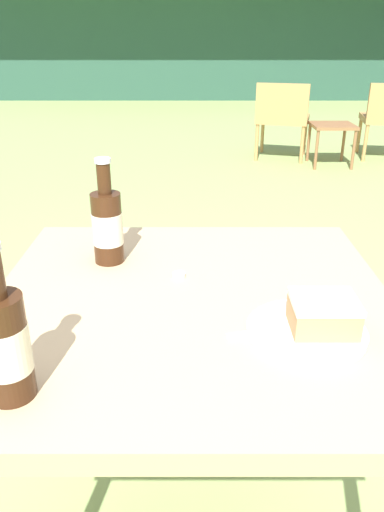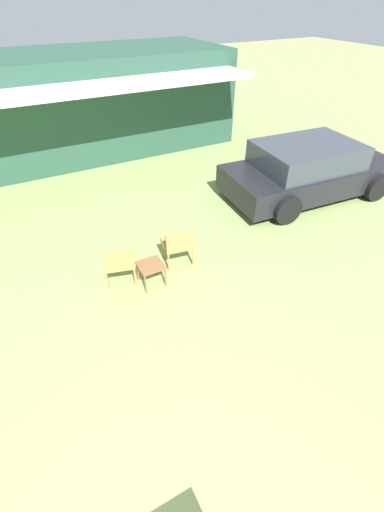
{
  "view_description": "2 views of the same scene",
  "coord_description": "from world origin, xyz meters",
  "px_view_note": "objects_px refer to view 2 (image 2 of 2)",
  "views": [
    {
      "loc": [
        -0.0,
        -0.88,
        1.22
      ],
      "look_at": [
        0.0,
        0.1,
        0.78
      ],
      "focal_mm": 35.0,
      "sensor_mm": 36.0,
      "label": 1
    },
    {
      "loc": [
        -0.07,
        -0.08,
        4.01
      ],
      "look_at": [
        1.79,
        3.38,
        0.9
      ],
      "focal_mm": 24.0,
      "sensor_mm": 36.0,
      "label": 2
    }
  ],
  "objects_px": {
    "wicker_chair_cushioned": "(119,261)",
    "wicker_chair_plain": "(178,243)",
    "garden_side_table": "(151,267)",
    "parked_car": "(309,170)"
  },
  "relations": [
    {
      "from": "wicker_chair_cushioned",
      "to": "garden_side_table",
      "type": "bearing_deg",
      "value": 162.71
    },
    {
      "from": "parked_car",
      "to": "garden_side_table",
      "type": "relative_size",
      "value": 10.39
    },
    {
      "from": "wicker_chair_cushioned",
      "to": "garden_side_table",
      "type": "height_order",
      "value": "wicker_chair_cushioned"
    },
    {
      "from": "wicker_chair_cushioned",
      "to": "garden_side_table",
      "type": "distance_m",
      "value": 0.54
    },
    {
      "from": "parked_car",
      "to": "wicker_chair_plain",
      "type": "height_order",
      "value": "parked_car"
    },
    {
      "from": "wicker_chair_cushioned",
      "to": "wicker_chair_plain",
      "type": "distance_m",
      "value": 1.09
    },
    {
      "from": "parked_car",
      "to": "wicker_chair_plain",
      "type": "xyz_separation_m",
      "value": [
        -3.9,
        -0.96,
        -0.16
      ]
    },
    {
      "from": "parked_car",
      "to": "wicker_chair_cushioned",
      "type": "height_order",
      "value": "parked_car"
    },
    {
      "from": "wicker_chair_plain",
      "to": "parked_car",
      "type": "bearing_deg",
      "value": -157.38
    },
    {
      "from": "parked_car",
      "to": "wicker_chair_plain",
      "type": "distance_m",
      "value": 4.02
    }
  ]
}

